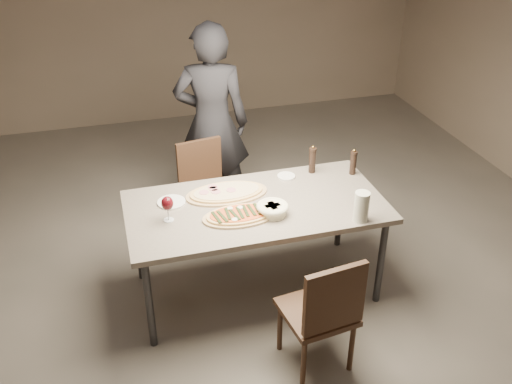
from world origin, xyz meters
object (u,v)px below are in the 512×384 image
object	(u,v)px
ham_pizza	(227,193)
bread_basket	(272,209)
chair_near	(324,310)
diner	(212,123)
pepper_mill_left	(312,160)
zucchini_pizza	(240,215)
carafe	(361,207)
chair_far	(205,186)
dining_table	(256,211)

from	to	relation	value
ham_pizza	bread_basket	size ratio (longest dim) A/B	2.71
bread_basket	chair_near	size ratio (longest dim) A/B	0.25
bread_basket	diner	bearing A→B (deg)	95.51
pepper_mill_left	bread_basket	bearing A→B (deg)	-133.44
zucchini_pizza	carafe	distance (m)	0.81
carafe	chair_near	world-z (taller)	carafe
chair_far	pepper_mill_left	bearing A→B (deg)	137.40
ham_pizza	chair_far	distance (m)	0.71
zucchini_pizza	dining_table	bearing A→B (deg)	28.28
ham_pizza	dining_table	bearing A→B (deg)	-37.71
dining_table	chair_far	distance (m)	0.88
ham_pizza	carafe	bearing A→B (deg)	-25.54
zucchini_pizza	pepper_mill_left	distance (m)	0.84
dining_table	zucchini_pizza	size ratio (longest dim) A/B	3.51
chair_near	carafe	bearing A→B (deg)	40.94
chair_far	chair_near	bearing A→B (deg)	93.35
ham_pizza	diner	world-z (taller)	diner
dining_table	bread_basket	bearing A→B (deg)	-65.11
dining_table	carafe	xyz separation A→B (m)	(0.61, -0.38, 0.16)
dining_table	ham_pizza	xyz separation A→B (m)	(-0.17, 0.19, 0.07)
carafe	diner	xyz separation A→B (m)	(-0.67, 1.57, 0.02)
ham_pizza	carafe	world-z (taller)	carafe
ham_pizza	chair_far	size ratio (longest dim) A/B	0.70
dining_table	zucchini_pizza	distance (m)	0.21
zucchini_pizza	bread_basket	distance (m)	0.22
pepper_mill_left	diner	xyz separation A→B (m)	(-0.60, 0.85, 0.02)
chair_near	ham_pizza	bearing A→B (deg)	100.92
carafe	ham_pizza	bearing A→B (deg)	144.04
dining_table	chair_near	world-z (taller)	chair_near
ham_pizza	chair_near	size ratio (longest dim) A/B	0.68
zucchini_pizza	chair_far	distance (m)	1.00
chair_near	diner	world-z (taller)	diner
dining_table	bread_basket	xyz separation A→B (m)	(0.07, -0.15, 0.10)
pepper_mill_left	diner	distance (m)	1.04
bread_basket	chair_far	bearing A→B (deg)	106.03
ham_pizza	bread_basket	bearing A→B (deg)	-44.58
zucchini_pizza	diner	size ratio (longest dim) A/B	0.29
carafe	chair_near	size ratio (longest dim) A/B	0.24
zucchini_pizza	carafe	bearing A→B (deg)	-30.96
pepper_mill_left	chair_far	size ratio (longest dim) A/B	0.26
chair_far	diner	bearing A→B (deg)	-122.71
ham_pizza	pepper_mill_left	xyz separation A→B (m)	(0.71, 0.16, 0.09)
carafe	bread_basket	bearing A→B (deg)	157.40
carafe	diner	size ratio (longest dim) A/B	0.12
zucchini_pizza	bread_basket	world-z (taller)	bread_basket
chair_near	diner	size ratio (longest dim) A/B	0.50
bread_basket	dining_table	bearing A→B (deg)	114.89
zucchini_pizza	chair_far	size ratio (longest dim) A/B	0.60
dining_table	chair_near	xyz separation A→B (m)	(0.18, -0.87, -0.21)
dining_table	zucchini_pizza	bearing A→B (deg)	-139.12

